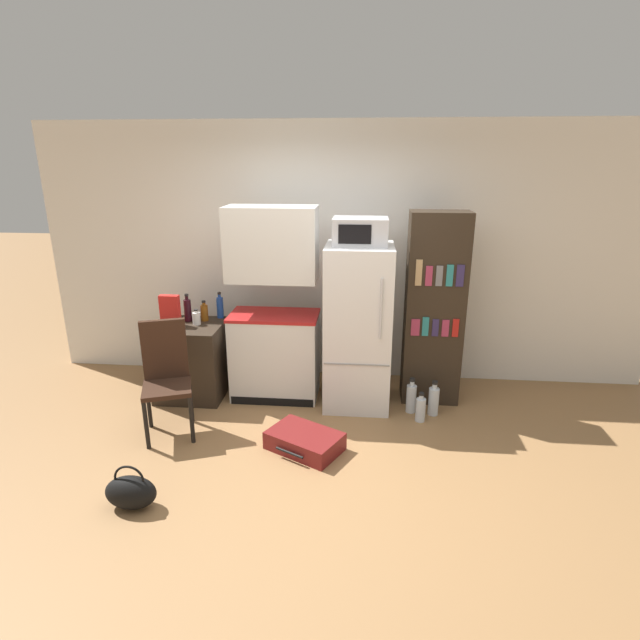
# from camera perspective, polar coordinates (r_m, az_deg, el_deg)

# --- Properties ---
(ground_plane) EXTENTS (24.00, 24.00, 0.00)m
(ground_plane) POSITION_cam_1_polar(r_m,az_deg,el_deg) (3.99, -2.22, -17.48)
(ground_plane) COLOR olive
(wall_back) EXTENTS (6.40, 0.10, 2.68)m
(wall_back) POSITION_cam_1_polar(r_m,az_deg,el_deg) (5.31, 2.59, 7.45)
(wall_back) COLOR white
(wall_back) RESTS_ON ground_plane
(side_table) EXTENTS (0.66, 0.61, 0.75)m
(side_table) POSITION_cam_1_polar(r_m,az_deg,el_deg) (5.21, -14.46, -4.45)
(side_table) COLOR #2D2319
(side_table) RESTS_ON ground_plane
(kitchen_hutch) EXTENTS (0.87, 0.49, 1.90)m
(kitchen_hutch) POSITION_cam_1_polar(r_m,az_deg,el_deg) (4.87, -5.29, 0.89)
(kitchen_hutch) COLOR silver
(kitchen_hutch) RESTS_ON ground_plane
(refrigerator) EXTENTS (0.62, 0.66, 1.57)m
(refrigerator) POSITION_cam_1_polar(r_m,az_deg,el_deg) (4.75, 4.35, -0.82)
(refrigerator) COLOR white
(refrigerator) RESTS_ON ground_plane
(microwave) EXTENTS (0.49, 0.36, 0.24)m
(microwave) POSITION_cam_1_polar(r_m,az_deg,el_deg) (4.54, 4.62, 10.05)
(microwave) COLOR #B7B7BC
(microwave) RESTS_ON refrigerator
(bookshelf) EXTENTS (0.55, 0.34, 1.86)m
(bookshelf) POSITION_cam_1_polar(r_m,az_deg,el_deg) (4.90, 12.91, 1.15)
(bookshelf) COLOR #2D2319
(bookshelf) RESTS_ON ground_plane
(bottle_amber_beer) EXTENTS (0.07, 0.07, 0.21)m
(bottle_amber_beer) POSITION_cam_1_polar(r_m,az_deg,el_deg) (5.14, -13.07, 0.87)
(bottle_amber_beer) COLOR brown
(bottle_amber_beer) RESTS_ON side_table
(bottle_milk_white) EXTENTS (0.08, 0.08, 0.15)m
(bottle_milk_white) POSITION_cam_1_polar(r_m,az_deg,el_deg) (5.05, -13.94, 0.21)
(bottle_milk_white) COLOR white
(bottle_milk_white) RESTS_ON side_table
(bottle_wine_dark) EXTENTS (0.07, 0.07, 0.28)m
(bottle_wine_dark) POSITION_cam_1_polar(r_m,az_deg,el_deg) (5.16, -14.89, 1.15)
(bottle_wine_dark) COLOR black
(bottle_wine_dark) RESTS_ON side_table
(bottle_blue_soda) EXTENTS (0.07, 0.07, 0.27)m
(bottle_blue_soda) POSITION_cam_1_polar(r_m,az_deg,el_deg) (5.20, -11.36, 1.47)
(bottle_blue_soda) COLOR #1E47A3
(bottle_blue_soda) RESTS_ON side_table
(cereal_box) EXTENTS (0.19, 0.07, 0.30)m
(cereal_box) POSITION_cam_1_polar(r_m,az_deg,el_deg) (5.08, -16.76, 1.08)
(cereal_box) COLOR red
(cereal_box) RESTS_ON side_table
(chair) EXTENTS (0.51, 0.51, 1.00)m
(chair) POSITION_cam_1_polar(r_m,az_deg,el_deg) (4.52, -17.20, -5.45)
(chair) COLOR black
(chair) RESTS_ON ground_plane
(suitcase_large_flat) EXTENTS (0.70, 0.61, 0.15)m
(suitcase_large_flat) POSITION_cam_1_polar(r_m,az_deg,el_deg) (4.27, -1.78, -13.65)
(suitcase_large_flat) COLOR maroon
(suitcase_large_flat) RESTS_ON ground_plane
(handbag) EXTENTS (0.36, 0.20, 0.33)m
(handbag) POSITION_cam_1_polar(r_m,az_deg,el_deg) (3.86, -20.81, -17.89)
(handbag) COLOR black
(handbag) RESTS_ON ground_plane
(water_bottle_front) EXTENTS (0.09, 0.09, 0.35)m
(water_bottle_front) POSITION_cam_1_polar(r_m,az_deg,el_deg) (4.87, 10.38, -8.73)
(water_bottle_front) COLOR silver
(water_bottle_front) RESTS_ON ground_plane
(water_bottle_middle) EXTENTS (0.09, 0.09, 0.28)m
(water_bottle_middle) POSITION_cam_1_polar(r_m,az_deg,el_deg) (4.74, 11.42, -9.94)
(water_bottle_middle) COLOR silver
(water_bottle_middle) RESTS_ON ground_plane
(water_bottle_back) EXTENTS (0.10, 0.10, 0.34)m
(water_bottle_back) POSITION_cam_1_polar(r_m,az_deg,el_deg) (4.87, 12.85, -8.95)
(water_bottle_back) COLOR silver
(water_bottle_back) RESTS_ON ground_plane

